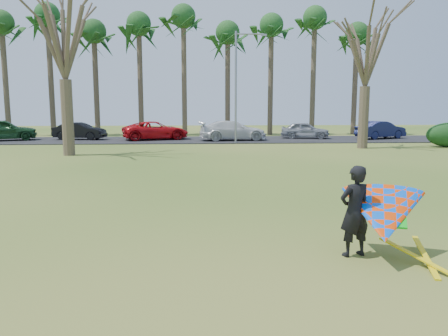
{
  "coord_description": "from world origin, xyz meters",
  "views": [
    {
      "loc": [
        -0.68,
        -9.91,
        2.84
      ],
      "look_at": [
        0.0,
        2.0,
        1.1
      ],
      "focal_mm": 35.0,
      "sensor_mm": 36.0,
      "label": 1
    }
  ],
  "objects": [
    {
      "name": "palm_1",
      "position": [
        -18.0,
        31.0,
        9.85
      ],
      "size": [
        4.84,
        4.84,
        11.54
      ],
      "color": "#4B3C2D",
      "rests_on": "ground"
    },
    {
      "name": "palm_8",
      "position": [
        10.0,
        31.0,
        10.52
      ],
      "size": [
        4.84,
        4.84,
        12.24
      ],
      "color": "brown",
      "rests_on": "ground"
    },
    {
      "name": "palm_2",
      "position": [
        -14.0,
        31.0,
        10.52
      ],
      "size": [
        4.84,
        4.84,
        12.24
      ],
      "color": "#48382B",
      "rests_on": "ground"
    },
    {
      "name": "car_3",
      "position": [
        1.96,
        24.09,
        0.82
      ],
      "size": [
        5.43,
        2.69,
        1.52
      ],
      "primitive_type": "imported",
      "rotation": [
        0.0,
        0.0,
        1.68
      ],
      "color": "silver",
      "rests_on": "parking_strip"
    },
    {
      "name": "bare_tree_right",
      "position": [
        10.0,
        18.0,
        6.57
      ],
      "size": [
        6.27,
        6.27,
        9.21
      ],
      "color": "#463A2A",
      "rests_on": "ground"
    },
    {
      "name": "parking_strip",
      "position": [
        0.0,
        25.0,
        0.03
      ],
      "size": [
        46.0,
        7.0,
        0.06
      ],
      "primitive_type": "cube",
      "color": "black",
      "rests_on": "ground"
    },
    {
      "name": "palm_7",
      "position": [
        6.0,
        31.0,
        9.85
      ],
      "size": [
        4.84,
        4.84,
        11.54
      ],
      "color": "#453929",
      "rests_on": "ground"
    },
    {
      "name": "kite_flyer",
      "position": [
        2.61,
        -2.33,
        0.85
      ],
      "size": [
        2.13,
        2.39,
        2.02
      ],
      "color": "black",
      "rests_on": "ground"
    },
    {
      "name": "palm_5",
      "position": [
        -2.0,
        31.0,
        10.52
      ],
      "size": [
        4.84,
        4.84,
        12.24
      ],
      "color": "brown",
      "rests_on": "ground"
    },
    {
      "name": "palm_4",
      "position": [
        -6.0,
        31.0,
        9.85
      ],
      "size": [
        4.84,
        4.84,
        11.54
      ],
      "color": "#4C3D2D",
      "rests_on": "ground"
    },
    {
      "name": "palm_6",
      "position": [
        2.0,
        31.0,
        9.17
      ],
      "size": [
        4.84,
        4.84,
        10.84
      ],
      "color": "brown",
      "rests_on": "ground"
    },
    {
      "name": "car_5",
      "position": [
        14.21,
        25.14,
        0.77
      ],
      "size": [
        4.56,
        3.05,
        1.42
      ],
      "primitive_type": "imported",
      "rotation": [
        0.0,
        0.0,
        1.97
      ],
      "color": "#171C45",
      "rests_on": "parking_strip"
    },
    {
      "name": "bare_tree_left",
      "position": [
        -8.0,
        15.0,
        6.92
      ],
      "size": [
        6.6,
        6.6,
        9.7
      ],
      "color": "#4B3C2D",
      "rests_on": "ground"
    },
    {
      "name": "car_0",
      "position": [
        -15.87,
        24.81,
        0.9
      ],
      "size": [
        5.3,
        3.69,
        1.68
      ],
      "primitive_type": "imported",
      "rotation": [
        0.0,
        0.0,
        1.96
      ],
      "color": "#1A4220",
      "rests_on": "parking_strip"
    },
    {
      "name": "car_4",
      "position": [
        8.07,
        25.73,
        0.73
      ],
      "size": [
        4.21,
        2.47,
        1.34
      ],
      "primitive_type": "imported",
      "rotation": [
        0.0,
        0.0,
        1.33
      ],
      "color": "gray",
      "rests_on": "parking_strip"
    },
    {
      "name": "car_2",
      "position": [
        -4.12,
        25.11,
        0.78
      ],
      "size": [
        5.68,
        3.86,
        1.44
      ],
      "primitive_type": "imported",
      "rotation": [
        0.0,
        0.0,
        1.88
      ],
      "color": "red",
      "rests_on": "parking_strip"
    },
    {
      "name": "streetlight",
      "position": [
        2.16,
        22.0,
        4.46
      ],
      "size": [
        2.28,
        0.18,
        8.0
      ],
      "color": "gray",
      "rests_on": "ground"
    },
    {
      "name": "palm_3",
      "position": [
        -10.0,
        31.0,
        9.17
      ],
      "size": [
        4.84,
        4.84,
        10.84
      ],
      "color": "#493B2B",
      "rests_on": "ground"
    },
    {
      "name": "car_1",
      "position": [
        -10.18,
        25.52,
        0.73
      ],
      "size": [
        4.28,
        2.14,
        1.35
      ],
      "primitive_type": "imported",
      "rotation": [
        0.0,
        0.0,
        1.39
      ],
      "color": "black",
      "rests_on": "parking_strip"
    },
    {
      "name": "ground",
      "position": [
        0.0,
        0.0,
        0.0
      ],
      "size": [
        100.0,
        100.0,
        0.0
      ],
      "primitive_type": "plane",
      "color": "#205111",
      "rests_on": "ground"
    },
    {
      "name": "palm_9",
      "position": [
        14.0,
        31.0,
        9.17
      ],
      "size": [
        4.84,
        4.84,
        10.84
      ],
      "color": "#453629",
      "rests_on": "ground"
    }
  ]
}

